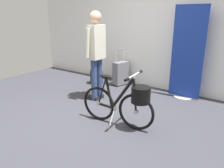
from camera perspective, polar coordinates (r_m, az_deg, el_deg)
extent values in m
plane|color=#38383F|center=(3.32, -5.50, -10.21)|extent=(6.80, 6.80, 0.00)
cube|color=white|center=(4.78, 11.73, 15.44)|extent=(6.80, 0.10, 2.78)
cylinder|color=#B7B7BC|center=(4.51, 18.20, -3.21)|extent=(0.36, 0.36, 0.02)
cube|color=navy|center=(4.29, 19.32, 7.71)|extent=(0.60, 0.02, 1.72)
torus|color=black|center=(3.04, 6.34, -7.38)|extent=(0.54, 0.10, 0.54)
cylinder|color=#B7B7BC|center=(3.04, 6.34, -7.38)|extent=(0.06, 0.06, 0.06)
torus|color=black|center=(3.31, -3.55, -5.19)|extent=(0.54, 0.10, 0.54)
cylinder|color=#B7B7BC|center=(3.31, -3.55, -5.19)|extent=(0.06, 0.06, 0.06)
cylinder|color=black|center=(3.25, -1.81, -5.70)|extent=(0.24, 0.06, 0.05)
cylinder|color=black|center=(3.03, 2.74, -2.56)|extent=(0.37, 0.08, 0.52)
cylinder|color=black|center=(3.14, -0.78, -2.35)|extent=(0.14, 0.05, 0.45)
cylinder|color=black|center=(3.25, -1.81, -5.70)|extent=(0.24, 0.05, 0.04)
cylinder|color=black|center=(2.96, 6.06, -3.06)|extent=(0.08, 0.04, 0.49)
cylinder|color=black|center=(3.19, -2.60, -1.88)|extent=(0.16, 0.04, 0.44)
ellipsoid|color=black|center=(3.09, -1.59, 2.00)|extent=(0.23, 0.11, 0.05)
cylinder|color=#B7B7BC|center=(2.88, 5.77, 1.88)|extent=(0.03, 0.03, 0.04)
cylinder|color=#B7B7BC|center=(2.88, 5.79, 2.26)|extent=(0.07, 0.44, 0.03)
cylinder|color=black|center=(2.69, 3.89, 1.18)|extent=(0.05, 0.09, 0.04)
cylinder|color=black|center=(3.08, 7.44, 3.21)|extent=(0.05, 0.09, 0.04)
cylinder|color=#B7B7BC|center=(3.20, 0.00, -6.22)|extent=(0.14, 0.03, 0.14)
cylinder|color=#B7B7BC|center=(3.17, -0.12, -9.17)|extent=(0.04, 0.19, 0.25)
cylinder|color=black|center=(2.92, 7.63, -2.85)|extent=(0.29, 0.29, 0.22)
cylinder|color=navy|center=(4.16, -3.33, 1.50)|extent=(0.11, 0.11, 0.79)
cube|color=black|center=(4.30, -3.77, -2.99)|extent=(0.24, 0.09, 0.07)
cylinder|color=navy|center=(4.04, -4.75, 0.98)|extent=(0.11, 0.11, 0.79)
cube|color=black|center=(4.19, -5.15, -3.62)|extent=(0.24, 0.09, 0.07)
cube|color=beige|center=(3.96, -4.25, 10.97)|extent=(0.20, 0.32, 0.61)
cylinder|color=beige|center=(4.13, -2.52, 11.29)|extent=(0.13, 0.12, 0.51)
cylinder|color=beige|center=(3.81, -6.47, 10.66)|extent=(0.13, 0.12, 0.51)
sphere|color=tan|center=(3.93, -4.40, 17.21)|extent=(0.21, 0.21, 0.21)
cube|color=slate|center=(4.98, 2.32, 2.90)|extent=(0.26, 0.39, 0.52)
cylinder|color=#B7B7BC|center=(4.85, 1.01, 7.35)|extent=(0.02, 0.02, 0.28)
cylinder|color=#B7B7BC|center=(5.00, 2.99, 7.65)|extent=(0.02, 0.02, 0.28)
cylinder|color=slate|center=(4.90, 2.03, 9.11)|extent=(0.07, 0.23, 0.02)
cylinder|color=black|center=(4.93, 1.64, -0.39)|extent=(0.04, 0.03, 0.04)
cylinder|color=black|center=(5.10, 3.73, 0.19)|extent=(0.04, 0.03, 0.04)
cube|color=black|center=(5.14, -4.16, 1.89)|extent=(0.34, 0.34, 0.31)
cube|color=black|center=(5.26, -4.24, 1.73)|extent=(0.17, 0.16, 0.14)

